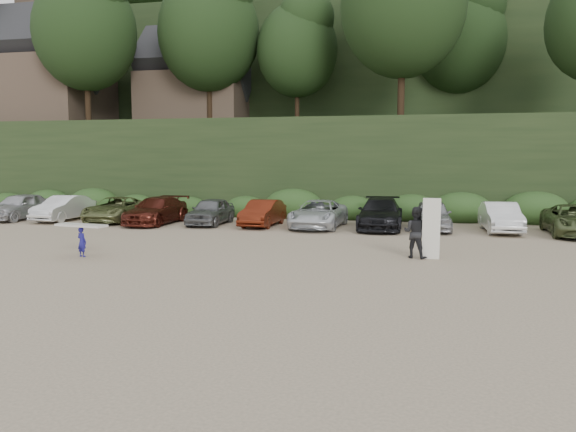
# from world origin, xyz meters

# --- Properties ---
(ground) EXTENTS (120.00, 120.00, 0.00)m
(ground) POSITION_xyz_m (0.00, 0.00, 0.00)
(ground) COLOR tan
(ground) RESTS_ON ground
(hillside_backdrop) EXTENTS (90.00, 41.50, 28.00)m
(hillside_backdrop) POSITION_xyz_m (-0.26, 35.93, 11.22)
(hillside_backdrop) COLOR black
(hillside_backdrop) RESTS_ON ground
(parked_cars) EXTENTS (34.23, 5.86, 1.56)m
(parked_cars) POSITION_xyz_m (-0.50, 10.06, 0.73)
(parked_cars) COLOR #B1B0B6
(parked_cars) RESTS_ON ground
(child_surfer) EXTENTS (2.03, 0.88, 1.18)m
(child_surfer) POSITION_xyz_m (-6.91, -0.22, 0.80)
(child_surfer) COLOR navy
(child_surfer) RESTS_ON ground
(adult_surfer) EXTENTS (1.36, 0.95, 2.15)m
(adult_surfer) POSITION_xyz_m (4.80, 2.08, 0.93)
(adult_surfer) COLOR black
(adult_surfer) RESTS_ON ground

